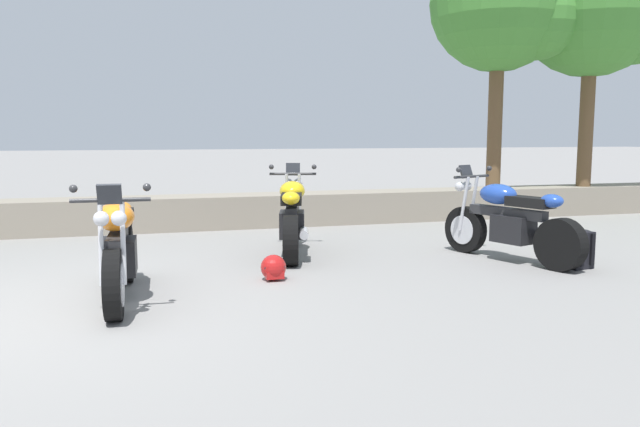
{
  "coord_description": "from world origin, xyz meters",
  "views": [
    {
      "loc": [
        0.99,
        -5.93,
        1.59
      ],
      "look_at": [
        3.03,
        1.2,
        0.65
      ],
      "focal_mm": 35.32,
      "sensor_mm": 36.0,
      "label": 1
    }
  ],
  "objects_px": {
    "rider_backpack": "(580,248)",
    "leafy_tree_mid_right": "(507,5)",
    "motorcycle_orange_near_left": "(118,250)",
    "motorcycle_blue_far_right": "(508,222)",
    "motorcycle_yellow_centre": "(292,218)",
    "leafy_tree_far_right": "(602,5)",
    "rider_helmet": "(274,268)"
  },
  "relations": [
    {
      "from": "motorcycle_blue_far_right",
      "to": "rider_helmet",
      "type": "relative_size",
      "value": 7.12
    },
    {
      "from": "leafy_tree_far_right",
      "to": "motorcycle_yellow_centre",
      "type": "bearing_deg",
      "value": -159.63
    },
    {
      "from": "leafy_tree_mid_right",
      "to": "leafy_tree_far_right",
      "type": "distance_m",
      "value": 1.89
    },
    {
      "from": "rider_backpack",
      "to": "leafy_tree_far_right",
      "type": "distance_m",
      "value": 6.83
    },
    {
      "from": "motorcycle_yellow_centre",
      "to": "leafy_tree_mid_right",
      "type": "bearing_deg",
      "value": 30.13
    },
    {
      "from": "rider_backpack",
      "to": "motorcycle_yellow_centre",
      "type": "bearing_deg",
      "value": 149.43
    },
    {
      "from": "motorcycle_orange_near_left",
      "to": "motorcycle_blue_far_right",
      "type": "relative_size",
      "value": 1.04
    },
    {
      "from": "motorcycle_orange_near_left",
      "to": "leafy_tree_mid_right",
      "type": "bearing_deg",
      "value": 33.47
    },
    {
      "from": "rider_helmet",
      "to": "leafy_tree_far_right",
      "type": "bearing_deg",
      "value": 28.27
    },
    {
      "from": "motorcycle_blue_far_right",
      "to": "leafy_tree_mid_right",
      "type": "height_order",
      "value": "leafy_tree_mid_right"
    },
    {
      "from": "motorcycle_yellow_centre",
      "to": "leafy_tree_far_right",
      "type": "bearing_deg",
      "value": 20.37
    },
    {
      "from": "rider_backpack",
      "to": "leafy_tree_mid_right",
      "type": "bearing_deg",
      "value": 68.69
    },
    {
      "from": "motorcycle_blue_far_right",
      "to": "rider_backpack",
      "type": "xyz_separation_m",
      "value": [
        0.56,
        -0.65,
        -0.24
      ]
    },
    {
      "from": "motorcycle_yellow_centre",
      "to": "leafy_tree_far_right",
      "type": "height_order",
      "value": "leafy_tree_far_right"
    },
    {
      "from": "motorcycle_blue_far_right",
      "to": "rider_helmet",
      "type": "height_order",
      "value": "motorcycle_blue_far_right"
    },
    {
      "from": "rider_backpack",
      "to": "leafy_tree_mid_right",
      "type": "height_order",
      "value": "leafy_tree_mid_right"
    },
    {
      "from": "rider_backpack",
      "to": "leafy_tree_mid_right",
      "type": "xyz_separation_m",
      "value": [
        1.81,
        4.65,
        3.76
      ]
    },
    {
      "from": "motorcycle_orange_near_left",
      "to": "rider_backpack",
      "type": "relative_size",
      "value": 4.39
    },
    {
      "from": "motorcycle_blue_far_right",
      "to": "rider_backpack",
      "type": "height_order",
      "value": "motorcycle_blue_far_right"
    },
    {
      "from": "motorcycle_orange_near_left",
      "to": "rider_helmet",
      "type": "height_order",
      "value": "motorcycle_orange_near_left"
    },
    {
      "from": "motorcycle_yellow_centre",
      "to": "rider_backpack",
      "type": "xyz_separation_m",
      "value": [
        3.07,
        -1.82,
        -0.24
      ]
    },
    {
      "from": "rider_helmet",
      "to": "motorcycle_blue_far_right",
      "type": "bearing_deg",
      "value": 4.72
    },
    {
      "from": "motorcycle_blue_far_right",
      "to": "leafy_tree_far_right",
      "type": "relative_size",
      "value": 0.4
    },
    {
      "from": "motorcycle_yellow_centre",
      "to": "motorcycle_blue_far_right",
      "type": "xyz_separation_m",
      "value": [
        2.51,
        -1.17,
        0.0
      ]
    },
    {
      "from": "motorcycle_yellow_centre",
      "to": "rider_helmet",
      "type": "relative_size",
      "value": 7.26
    },
    {
      "from": "motorcycle_blue_far_right",
      "to": "rider_helmet",
      "type": "distance_m",
      "value": 3.1
    },
    {
      "from": "motorcycle_yellow_centre",
      "to": "rider_backpack",
      "type": "distance_m",
      "value": 3.58
    },
    {
      "from": "rider_helmet",
      "to": "motorcycle_orange_near_left",
      "type": "bearing_deg",
      "value": -166.13
    },
    {
      "from": "motorcycle_orange_near_left",
      "to": "rider_helmet",
      "type": "bearing_deg",
      "value": 13.87
    },
    {
      "from": "rider_backpack",
      "to": "rider_helmet",
      "type": "distance_m",
      "value": 3.65
    },
    {
      "from": "rider_backpack",
      "to": "rider_helmet",
      "type": "bearing_deg",
      "value": 173.76
    },
    {
      "from": "motorcycle_orange_near_left",
      "to": "leafy_tree_mid_right",
      "type": "height_order",
      "value": "leafy_tree_mid_right"
    }
  ]
}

